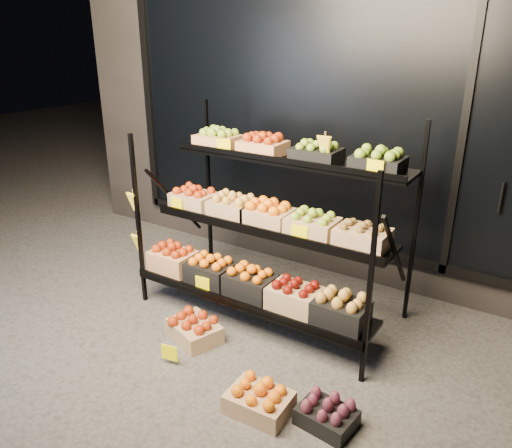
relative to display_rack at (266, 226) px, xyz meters
The scene contains 7 objects.
ground 0.99m from the display_rack, 88.23° to the right, with size 24.00×24.00×0.00m, color #514F4C.
building 2.21m from the display_rack, 89.46° to the left, with size 6.00×2.08×3.50m.
display_rack is the anchor object (origin of this frame).
tag_floor_a 1.25m from the display_rack, 100.76° to the right, with size 0.13×0.01×0.12m, color #FFEE00.
floor_crate_left 0.98m from the display_rack, 110.97° to the right, with size 0.48×0.42×0.20m.
floor_crate_midright 1.40m from the display_rack, 59.98° to the right, with size 0.40×0.30×0.20m.
floor_crate_right 1.55m from the display_rack, 42.40° to the right, with size 0.36×0.28×0.18m.
Camera 1 is at (1.94, -2.58, 2.27)m, focal length 35.00 mm.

